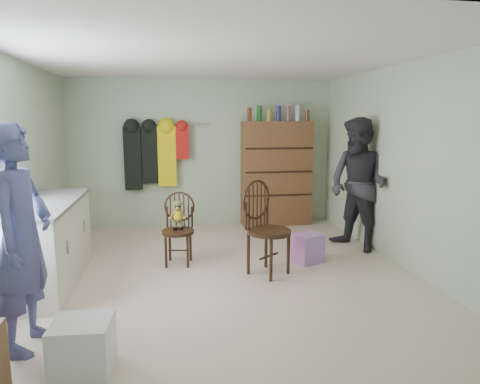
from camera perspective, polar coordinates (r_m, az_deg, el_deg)
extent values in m
plane|color=beige|center=(5.24, -2.37, -10.74)|extent=(5.00, 5.00, 0.00)
plane|color=beige|center=(7.42, -4.91, 5.14)|extent=(4.50, 0.00, 4.50)
plane|color=beige|center=(5.17, -28.04, 2.14)|extent=(0.00, 5.00, 5.00)
plane|color=beige|center=(5.68, 20.69, 3.22)|extent=(0.00, 5.00, 5.00)
plane|color=white|center=(4.96, -2.58, 17.46)|extent=(5.00, 5.00, 0.00)
cube|color=silver|center=(5.24, -24.22, -6.44)|extent=(0.60, 1.80, 0.90)
cube|color=slate|center=(5.13, -24.58, -1.38)|extent=(0.64, 1.86, 0.04)
cylinder|color=#99999E|center=(4.72, -21.98, -6.85)|extent=(0.02, 0.02, 0.14)
cylinder|color=#99999E|center=(5.57, -20.05, -4.28)|extent=(0.02, 0.02, 0.14)
cube|color=white|center=(3.49, -20.22, -18.79)|extent=(0.44, 0.42, 0.39)
cylinder|color=black|center=(5.48, -8.26, -5.26)|extent=(0.47, 0.47, 0.04)
cylinder|color=black|center=(5.43, -9.84, -7.87)|extent=(0.03, 0.03, 0.41)
cylinder|color=black|center=(5.39, -6.99, -7.94)|extent=(0.03, 0.03, 0.41)
cylinder|color=black|center=(5.70, -9.34, -7.04)|extent=(0.03, 0.03, 0.41)
cylinder|color=black|center=(5.66, -6.62, -7.09)|extent=(0.03, 0.03, 0.41)
torus|color=black|center=(5.57, -8.08, -1.94)|extent=(0.39, 0.09, 0.39)
cylinder|color=black|center=(5.61, -9.70, -3.30)|extent=(0.03, 0.03, 0.27)
cylinder|color=black|center=(5.57, -6.41, -3.34)|extent=(0.03, 0.03, 0.27)
cylinder|color=yellow|center=(5.44, -8.32, -3.04)|extent=(0.12, 0.12, 0.11)
cylinder|color=#475128|center=(5.47, -8.29, -4.15)|extent=(0.07, 0.07, 0.17)
sphere|color=#9E7042|center=(5.42, -8.35, -1.96)|extent=(0.10, 0.10, 0.10)
cylinder|color=#475128|center=(5.41, -8.36, -1.45)|extent=(0.09, 0.09, 0.03)
cube|color=black|center=(5.37, -8.34, -1.98)|extent=(0.07, 0.01, 0.02)
cylinder|color=black|center=(5.06, 3.89, -5.29)|extent=(0.70, 0.70, 0.05)
cylinder|color=black|center=(4.91, 4.15, -9.07)|extent=(0.04, 0.04, 0.50)
cylinder|color=black|center=(5.17, 6.46, -8.18)|extent=(0.04, 0.04, 0.50)
cylinder|color=black|center=(5.12, 1.12, -8.27)|extent=(0.04, 0.04, 0.50)
cylinder|color=black|center=(5.37, 3.48, -7.46)|extent=(0.04, 0.04, 0.50)
torus|color=black|center=(5.10, 2.19, -1.04)|extent=(0.40, 0.32, 0.48)
cylinder|color=black|center=(4.98, 0.79, -3.24)|extent=(0.03, 0.03, 0.33)
cylinder|color=black|center=(5.28, 3.67, -2.53)|extent=(0.03, 0.03, 0.33)
cube|color=#E572CA|center=(5.63, 9.04, -7.42)|extent=(0.43, 0.39, 0.37)
imported|color=#4D528E|center=(3.78, -27.15, -5.50)|extent=(0.52, 0.71, 1.81)
imported|color=#2D2B33|center=(6.18, 15.49, 0.95)|extent=(1.03, 1.12, 1.86)
cube|color=brown|center=(7.47, 4.86, 2.47)|extent=(1.20, 0.38, 1.80)
cube|color=black|center=(7.34, 5.20, -0.43)|extent=(1.16, 0.02, 0.03)
cube|color=black|center=(7.28, 5.24, 2.67)|extent=(1.16, 0.02, 0.03)
cube|color=black|center=(7.25, 5.29, 5.82)|extent=(1.16, 0.02, 0.03)
cylinder|color=#592D14|center=(7.21, 1.27, 10.30)|extent=(0.07, 0.07, 0.22)
cylinder|color=#19591E|center=(7.24, 2.58, 10.43)|extent=(0.08, 0.08, 0.26)
cylinder|color=#A59933|center=(7.28, 3.89, 10.14)|extent=(0.08, 0.08, 0.19)
cylinder|color=navy|center=(7.32, 5.18, 10.39)|extent=(0.08, 0.08, 0.26)
cylinder|color=#8C3F59|center=(7.36, 6.45, 10.35)|extent=(0.08, 0.08, 0.25)
cylinder|color=#B2B2B7|center=(7.41, 7.71, 10.37)|extent=(0.09, 0.09, 0.27)
cylinder|color=#592D14|center=(7.46, 8.95, 10.03)|extent=(0.08, 0.08, 0.19)
cylinder|color=#99999E|center=(7.32, -8.09, 8.93)|extent=(1.00, 0.02, 0.02)
cube|color=black|center=(7.30, -14.11, 4.38)|extent=(0.28, 0.10, 1.05)
cube|color=black|center=(7.28, -11.93, 4.84)|extent=(0.26, 0.10, 0.95)
cube|color=yellow|center=(7.28, -9.71, 4.71)|extent=(0.30, 0.10, 1.00)
cube|color=red|center=(7.27, -7.70, 6.53)|extent=(0.22, 0.10, 0.55)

